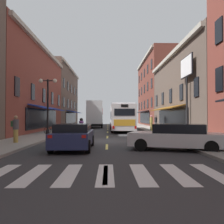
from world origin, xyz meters
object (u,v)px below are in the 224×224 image
object	(u,v)px
transit_bus	(121,117)
box_truck	(95,115)
sedan_near	(96,122)
sedan_far	(74,136)
pedestrian_far	(156,122)
bicycle_near	(53,130)
street_lamp_twin	(48,105)
billboard_sign	(187,75)
pedestrian_near	(16,128)
sedan_mid	(176,137)
pedestrian_mid	(151,122)
motorcycle_rider	(81,131)

from	to	relation	value
transit_bus	box_truck	xyz separation A→B (m)	(-3.74, 8.33, 0.41)
sedan_near	sedan_far	xyz separation A→B (m)	(0.57, -33.77, 0.05)
pedestrian_far	sedan_near	bearing A→B (deg)	44.57
box_truck	pedestrian_far	world-z (taller)	box_truck
sedan_far	bicycle_near	bearing A→B (deg)	109.31
transit_bus	street_lamp_twin	size ratio (longest dim) A/B	2.51
billboard_sign	pedestrian_near	size ratio (longest dim) A/B	4.15
billboard_sign	pedestrian_far	distance (m)	12.35
sedan_mid	bicycle_near	world-z (taller)	sedan_mid
sedan_near	transit_bus	bearing A→B (deg)	-76.89
sedan_near	street_lamp_twin	size ratio (longest dim) A/B	1.01
box_truck	pedestrian_mid	bearing A→B (deg)	-53.68
street_lamp_twin	pedestrian_far	bearing A→B (deg)	50.70
pedestrian_near	billboard_sign	bearing A→B (deg)	141.35
pedestrian_mid	street_lamp_twin	xyz separation A→B (m)	(-9.81, -9.19, 1.63)
billboard_sign	box_truck	xyz separation A→B (m)	(-9.12, 16.76, -3.38)
sedan_mid	box_truck	bearing A→B (deg)	102.69
sedan_near	bicycle_near	distance (m)	24.56
motorcycle_rider	pedestrian_near	xyz separation A→B (m)	(-3.76, -2.97, 0.32)
sedan_mid	pedestrian_near	world-z (taller)	pedestrian_near
box_truck	pedestrian_mid	distance (m)	12.25
sedan_near	street_lamp_twin	world-z (taller)	street_lamp_twin
street_lamp_twin	motorcycle_rider	bearing A→B (deg)	-13.82
motorcycle_rider	sedan_mid	bearing A→B (deg)	-45.08
sedan_mid	pedestrian_mid	world-z (taller)	pedestrian_mid
motorcycle_rider	pedestrian_mid	xyz separation A→B (m)	(7.10, 9.86, 0.37)
sedan_near	sedan_mid	size ratio (longest dim) A/B	0.93
street_lamp_twin	sedan_mid	bearing A→B (deg)	-37.05
billboard_sign	motorcycle_rider	bearing A→B (deg)	-161.96
sedan_near	pedestrian_far	bearing A→B (deg)	-57.64
street_lamp_twin	pedestrian_near	bearing A→B (deg)	-106.11
bicycle_near	sedan_mid	bearing A→B (deg)	-48.47
sedan_far	pedestrian_near	bearing A→B (deg)	151.04
transit_bus	sedan_far	world-z (taller)	transit_bus
bicycle_near	street_lamp_twin	world-z (taller)	street_lamp_twin
pedestrian_mid	street_lamp_twin	size ratio (longest dim) A/B	0.39
sedan_far	bicycle_near	distance (m)	9.92
sedan_far	motorcycle_rider	size ratio (longest dim) A/B	2.04
sedan_far	street_lamp_twin	bearing A→B (deg)	116.38
pedestrian_near	street_lamp_twin	distance (m)	4.14
pedestrian_near	street_lamp_twin	size ratio (longest dim) A/B	0.37
billboard_sign	motorcycle_rider	xyz separation A→B (m)	(-9.00, -2.93, -4.77)
pedestrian_far	pedestrian_mid	bearing A→B (deg)	174.46
sedan_far	pedestrian_mid	size ratio (longest dim) A/B	2.34
pedestrian_near	motorcycle_rider	bearing A→B (deg)	154.85
pedestrian_far	bicycle_near	bearing A→B (deg)	143.49
transit_bus	sedan_mid	world-z (taller)	transit_bus
bicycle_near	pedestrian_near	distance (m)	7.23
box_truck	sedan_near	distance (m)	9.05
sedan_far	pedestrian_far	size ratio (longest dim) A/B	2.38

